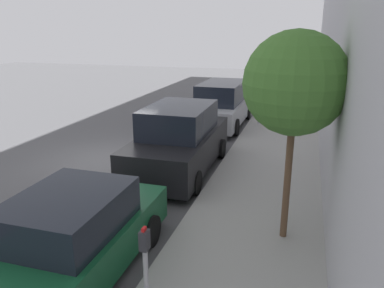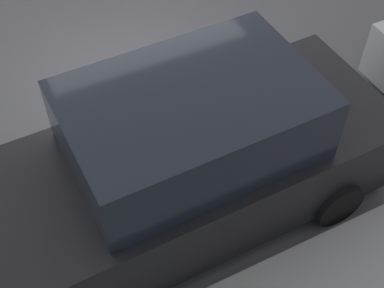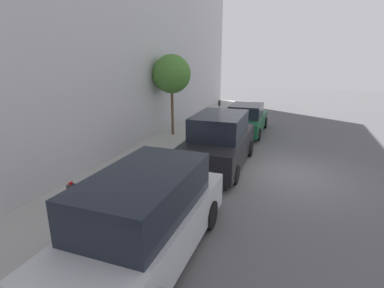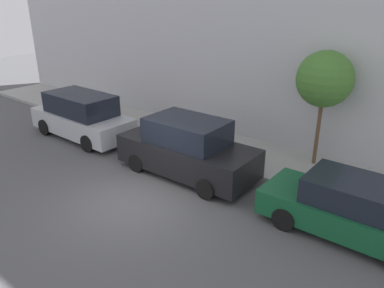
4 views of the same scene
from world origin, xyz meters
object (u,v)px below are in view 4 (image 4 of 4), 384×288
at_px(parked_suv_second, 187,149).
at_px(parked_sedan_nearest, 351,209).
at_px(street_tree, 325,79).
at_px(parked_minivan_third, 82,116).
at_px(parking_meter_far, 108,105).

bearing_deg(parked_suv_second, parked_sedan_nearest, -90.86).
bearing_deg(parked_suv_second, street_tree, -44.15).
xyz_separation_m(parked_minivan_third, parking_meter_far, (1.59, 0.20, 0.09)).
height_order(parked_suv_second, parking_meter_far, parked_suv_second).
xyz_separation_m(parked_suv_second, parking_meter_far, (1.58, 5.99, 0.07)).
xyz_separation_m(parked_sedan_nearest, parked_minivan_third, (0.07, 11.19, 0.20)).
bearing_deg(street_tree, parked_suv_second, 135.85).
xyz_separation_m(parked_sedan_nearest, parked_suv_second, (0.08, 5.40, 0.21)).
height_order(parked_sedan_nearest, parked_minivan_third, parked_minivan_third).
height_order(parked_suv_second, parked_minivan_third, parked_suv_second).
distance_m(parking_meter_far, street_tree, 9.55).
relative_size(parked_sedan_nearest, street_tree, 1.14).
distance_m(parked_minivan_third, street_tree, 9.79).
height_order(parked_minivan_third, street_tree, street_tree).
bearing_deg(parking_meter_far, parked_suv_second, -104.81).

